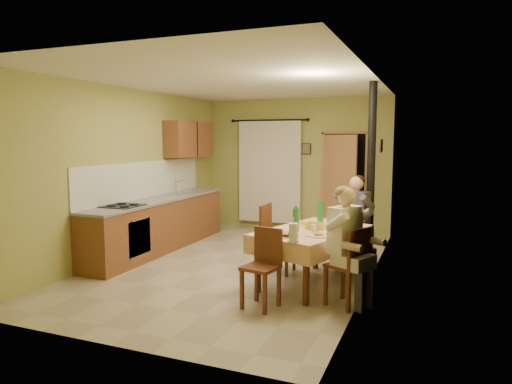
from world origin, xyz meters
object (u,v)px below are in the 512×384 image
at_px(dining_table, 312,257).
at_px(man_right, 347,232).
at_px(man_far, 355,211).
at_px(chair_right, 347,282).
at_px(chair_near, 261,283).
at_px(chair_left, 277,252).
at_px(chair_far, 354,249).
at_px(stove_flue, 370,201).

height_order(dining_table, man_right, man_right).
bearing_deg(man_right, dining_table, 70.71).
bearing_deg(man_far, chair_right, -57.42).
relative_size(dining_table, chair_near, 2.04).
distance_m(dining_table, chair_left, 0.75).
distance_m(chair_far, man_far, 0.59).
bearing_deg(chair_far, chair_near, -83.46).
xyz_separation_m(dining_table, man_right, (0.57, -0.59, 0.50)).
bearing_deg(man_right, chair_far, 33.35).
height_order(chair_right, chair_left, chair_left).
bearing_deg(dining_table, chair_right, -28.20).
bearing_deg(chair_far, chair_right, -57.18).
height_order(chair_left, man_right, man_right).
bearing_deg(dining_table, man_right, -28.49).
height_order(chair_far, chair_right, chair_right).
bearing_deg(man_far, chair_far, -90.00).
height_order(chair_near, chair_left, chair_left).
distance_m(dining_table, chair_right, 0.84).
relative_size(chair_right, chair_left, 0.94).
bearing_deg(chair_left, chair_far, 121.68).
xyz_separation_m(dining_table, chair_near, (-0.33, -1.02, -0.09)).
xyz_separation_m(chair_far, chair_near, (-0.72, -2.05, -0.00)).
height_order(chair_near, chair_right, chair_right).
bearing_deg(chair_right, chair_near, 141.42).
height_order(chair_far, stove_flue, stove_flue).
distance_m(chair_left, man_right, 1.67).
distance_m(chair_right, man_far, 1.75).
xyz_separation_m(dining_table, man_far, (0.39, 1.04, 0.50)).
xyz_separation_m(dining_table, chair_far, (0.39, 1.03, -0.09)).
bearing_deg(chair_left, chair_right, 50.32).
height_order(chair_right, stove_flue, stove_flue).
distance_m(chair_near, chair_left, 1.45).
distance_m(chair_right, stove_flue, 1.87).
xyz_separation_m(chair_far, stove_flue, (0.21, 0.09, 0.74)).
xyz_separation_m(chair_far, chair_left, (-1.01, -0.63, 0.00)).
bearing_deg(man_right, chair_right, -90.00).
xyz_separation_m(chair_right, man_far, (-0.19, 1.64, 0.59)).
bearing_deg(stove_flue, chair_near, -113.59).
bearing_deg(stove_flue, man_far, -159.91).
distance_m(chair_near, man_far, 2.26).
bearing_deg(man_far, man_right, -57.79).
height_order(dining_table, stove_flue, stove_flue).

